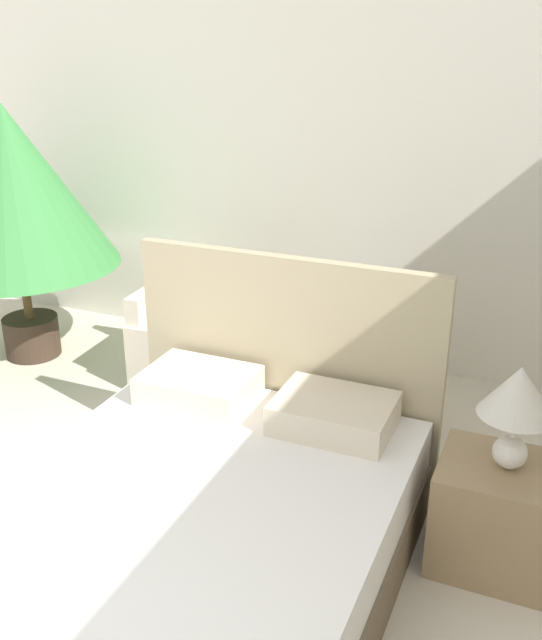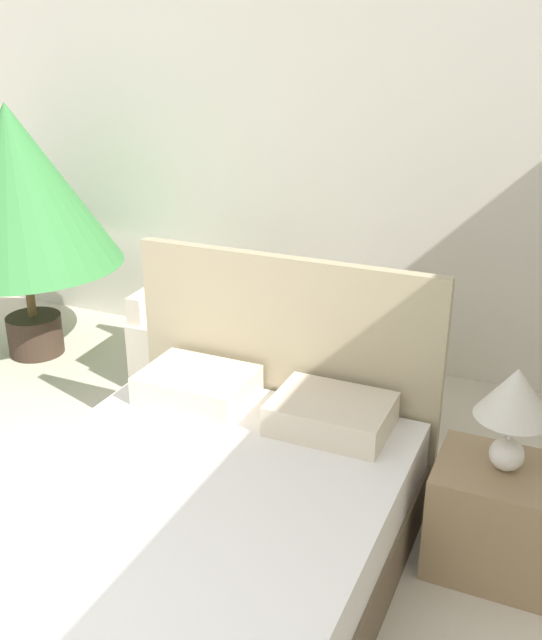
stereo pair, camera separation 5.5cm
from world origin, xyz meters
The scene contains 7 objects.
wall_back centered at (0.00, 3.87, 1.45)m, with size 10.00×0.06×2.90m.
bed centered at (0.30, 1.38, 0.28)m, with size 1.55×2.09×1.18m.
armchair_near_window_left centered at (-0.68, 3.10, 0.29)m, with size 0.65×0.62×0.85m.
armchair_near_window_right centered at (0.29, 3.10, 0.29)m, with size 0.63×0.59×0.85m.
potted_palm centered at (-1.92, 2.99, 1.18)m, with size 1.34×1.34×1.74m.
nightstand centered at (1.40, 2.07, 0.24)m, with size 0.55×0.45×0.49m.
table_lamp centered at (1.40, 2.07, 0.80)m, with size 0.31×0.31×0.46m.
Camera 2 is at (1.53, -0.58, 2.15)m, focal length 40.00 mm.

